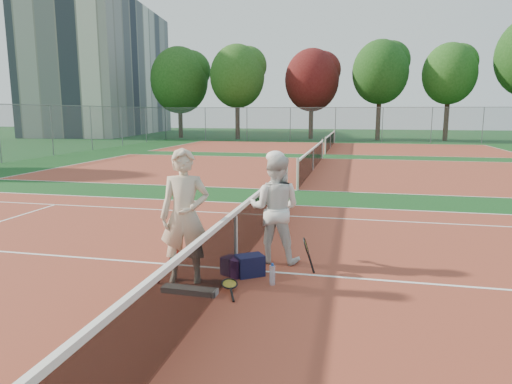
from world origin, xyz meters
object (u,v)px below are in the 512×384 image
racket_red (174,266)px  sports_bag_purple (233,266)px  net_main (236,240)px  apartment_block (104,71)px  racket_black_held (306,256)px  player_a (185,216)px  racket_spare (229,286)px  water_bottle (272,275)px  player_b (275,209)px  sports_bag_navy (250,265)px

racket_red → sports_bag_purple: bearing=-3.4°
racket_red → net_main: bearing=9.8°
apartment_block → racket_black_held: apartment_block is taller
player_a → racket_spare: (0.76, -0.22, -0.96)m
apartment_block → racket_red: size_ratio=41.92×
apartment_block → water_bottle: size_ratio=73.33×
player_a → racket_red: bearing=-166.4°
racket_red → racket_black_held: size_ratio=0.90×
apartment_block → racket_black_held: size_ratio=37.78×
player_a → sports_bag_purple: (0.65, 0.39, -0.88)m
player_b → sports_bag_navy: 1.15m
player_b → sports_bag_purple: size_ratio=5.20×
racket_red → water_bottle: bearing=-25.5°
net_main → apartment_block: 52.62m
player_a → sports_bag_purple: size_ratio=5.69×
player_b → sports_bag_purple: bearing=61.0°
racket_red → sports_bag_navy: size_ratio=1.22×
sports_bag_purple → water_bottle: size_ratio=1.21×
player_b → water_bottle: (0.16, -1.12, -0.79)m
net_main → apartment_block: (-28.00, 44.00, 6.99)m
apartment_block → racket_red: bearing=-58.7°
racket_black_held → racket_spare: 1.42m
racket_red → water_bottle: racket_red is taller
sports_bag_purple → player_a: bearing=-149.0°
player_b → sports_bag_purple: player_b is taller
sports_bag_purple → water_bottle: (0.68, -0.27, 0.00)m
net_main → racket_black_held: bearing=4.5°
player_b → racket_red: player_b is taller
apartment_block → player_a: size_ratio=10.67×
racket_black_held → player_a: bearing=17.6°
player_b → racket_black_held: size_ratio=3.24×
sports_bag_navy → racket_spare: bearing=-103.3°
net_main → sports_bag_navy: net_main is taller
player_b → racket_red: bearing=47.0°
apartment_block → racket_spare: 53.49m
racket_red → water_bottle: size_ratio=1.75×
racket_spare → sports_bag_navy: size_ratio=1.39×
net_main → player_a: (-0.62, -0.66, 0.52)m
player_b → racket_black_held: (0.60, -0.50, -0.65)m
racket_black_held → racket_spare: bearing=38.3°
net_main → racket_red: 1.12m
player_a → sports_bag_navy: bearing=13.6°
apartment_block → racket_red: apartment_block is taller
player_b → racket_black_held: player_b is taller
net_main → player_a: bearing=-133.3°
racket_spare → sports_bag_navy: sports_bag_navy is taller
player_b → sports_bag_navy: bearing=74.5°
player_a → racket_spare: size_ratio=3.46×
racket_red → apartment_block: bearing=88.0°
racket_black_held → racket_spare: size_ratio=0.98×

